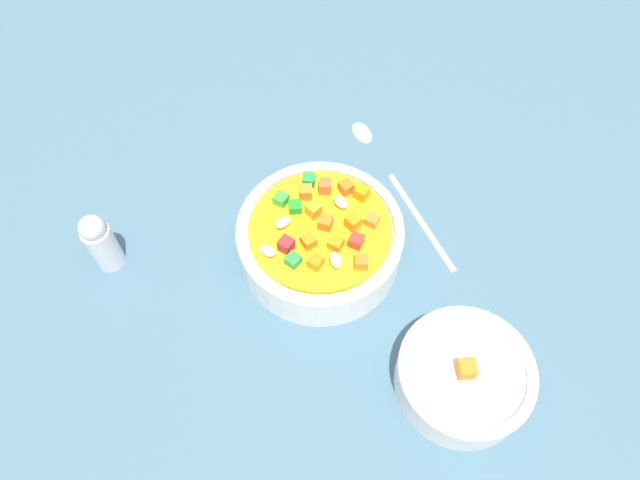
# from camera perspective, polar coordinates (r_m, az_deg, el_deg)

# --- Properties ---
(ground_plane) EXTENTS (1.40, 1.40, 0.02)m
(ground_plane) POSITION_cam_1_polar(r_m,az_deg,el_deg) (0.62, -0.00, -1.88)
(ground_plane) COLOR #42667A
(soup_bowl_main) EXTENTS (0.17, 0.17, 0.07)m
(soup_bowl_main) POSITION_cam_1_polar(r_m,az_deg,el_deg) (0.59, 0.00, 0.10)
(soup_bowl_main) COLOR white
(soup_bowl_main) RESTS_ON ground_plane
(spoon) EXTENTS (0.03, 0.23, 0.01)m
(spoon) POSITION_cam_1_polar(r_m,az_deg,el_deg) (0.68, 6.88, 6.92)
(spoon) COLOR silver
(spoon) RESTS_ON ground_plane
(side_bowl_small) EXTENTS (0.12, 0.12, 0.05)m
(side_bowl_small) POSITION_cam_1_polar(r_m,az_deg,el_deg) (0.55, 14.16, -12.99)
(side_bowl_small) COLOR white
(side_bowl_small) RESTS_ON ground_plane
(pepper_shaker) EXTENTS (0.03, 0.03, 0.08)m
(pepper_shaker) POSITION_cam_1_polar(r_m,az_deg,el_deg) (0.62, -21.08, -0.16)
(pepper_shaker) COLOR silver
(pepper_shaker) RESTS_ON ground_plane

